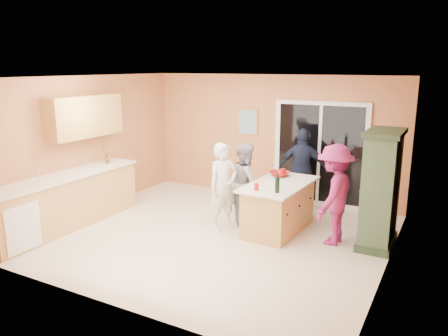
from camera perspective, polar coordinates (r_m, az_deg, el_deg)
The scene contains 22 objects.
floor at distance 7.44m, azimuth -1.40°, elevation -8.68°, with size 5.50×5.50×0.00m, color beige.
ceiling at distance 6.90m, azimuth -1.52°, elevation 11.77°, with size 5.50×5.00×0.10m, color white.
wall_back at distance 9.27m, azimuth 6.25°, elevation 4.01°, with size 5.50×0.10×2.60m, color tan.
wall_front at distance 5.11m, azimuth -15.54°, elevation -4.08°, with size 5.50×0.10×2.60m, color tan.
wall_left at distance 8.73m, azimuth -17.35°, elevation 2.90°, with size 0.10×5.00×2.60m, color tan.
wall_right at distance 6.20m, azimuth 21.18°, elevation -1.46°, with size 0.10×5.00×2.60m, color tan.
left_cabinet_run at distance 8.02m, azimuth -20.75°, elevation -4.42°, with size 0.65×3.05×1.24m.
upper_cabinets at distance 8.39m, azimuth -17.75°, elevation 6.45°, with size 0.35×1.60×0.75m, color tan.
sliding_door at distance 8.95m, azimuth 12.36°, elevation 1.81°, with size 1.90×0.07×2.10m.
framed_picture at distance 9.43m, azimuth 3.13°, elevation 6.06°, with size 0.46×0.04×0.56m.
kitchen_island at distance 7.54m, azimuth 7.13°, elevation -5.26°, with size 0.96×1.65×0.85m.
green_hutch at distance 7.17m, azimuth 19.78°, elevation -2.80°, with size 0.53×1.00×1.83m.
woman_white at distance 7.47m, azimuth -0.11°, elevation -2.46°, with size 0.55×0.36×1.51m, color silver.
woman_grey at distance 7.81m, azimuth 2.85°, elevation -1.96°, with size 0.71×0.55×1.46m, color #959597.
woman_navy at distance 8.67m, azimuth 10.21°, elevation -0.14°, with size 0.94×0.39×1.60m, color #161E32.
woman_magenta at distance 7.07m, azimuth 14.19°, elevation -3.39°, with size 1.04×0.60×1.61m, color #982160.
serving_bowl at distance 7.87m, azimuth 7.28°, elevation -0.76°, with size 0.33×0.33×0.08m, color #A91212.
tulip_vase at distance 8.67m, azimuth -15.08°, elevation 1.73°, with size 0.18×0.12×0.35m, color #AB2C11.
tumbler_near at distance 6.94m, azimuth 4.26°, elevation -2.47°, with size 0.08×0.08×0.11m, color #A91212.
tumbler_far at distance 7.93m, azimuth 7.70°, elevation -0.51°, with size 0.08×0.08×0.12m, color #A91212.
wine_bottle at distance 6.83m, azimuth 6.97°, elevation -2.18°, with size 0.07×0.07×0.33m.
white_plate at distance 7.02m, azimuth 3.48°, elevation -2.69°, with size 0.20×0.20×0.01m, color white.
Camera 1 is at (3.43, -5.99, 2.78)m, focal length 35.00 mm.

